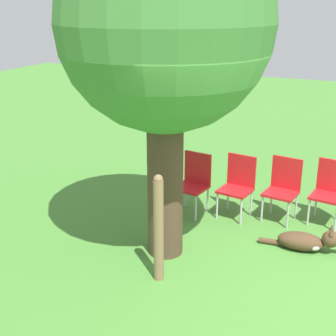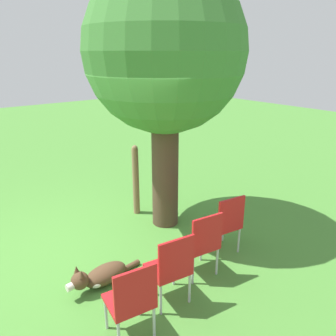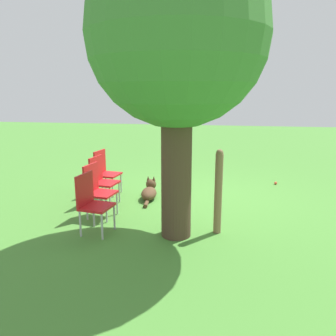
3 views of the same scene
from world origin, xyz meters
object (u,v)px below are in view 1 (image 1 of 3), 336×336
object	(u,v)px
oak_tree	(165,28)
fence_post	(159,228)
red_chair_0	(330,189)
red_chair_3	(194,180)
red_chair_1	(283,186)
dog	(307,241)
red_chair_2	(238,183)

from	to	relation	value
oak_tree	fence_post	distance (m)	2.19
red_chair_0	red_chair_3	xyz separation A→B (m)	(-0.48, 1.88, 0.00)
red_chair_0	red_chair_1	xyz separation A→B (m)	(-0.16, 0.63, 0.00)
dog	red_chair_3	size ratio (longest dim) A/B	1.17
dog	fence_post	size ratio (longest dim) A/B	0.83
red_chair_3	red_chair_1	bearing A→B (deg)	112.95
dog	red_chair_1	xyz separation A→B (m)	(0.81, 0.50, 0.38)
red_chair_0	red_chair_2	xyz separation A→B (m)	(-0.32, 1.25, 0.00)
red_chair_1	red_chair_3	world-z (taller)	same
oak_tree	red_chair_0	distance (m)	3.34
red_chair_0	red_chair_1	world-z (taller)	same
oak_tree	red_chair_2	world-z (taller)	oak_tree
oak_tree	fence_post	bearing A→B (deg)	-162.06
red_chair_2	red_chair_1	bearing A→B (deg)	112.95
red_chair_0	oak_tree	bearing A→B (deg)	-36.85
red_chair_1	red_chair_2	bearing A→B (deg)	-67.05
fence_post	red_chair_2	bearing A→B (deg)	-9.01
oak_tree	red_chair_1	world-z (taller)	oak_tree
red_chair_0	dog	bearing A→B (deg)	1.21
red_chair_3	red_chair_0	bearing A→B (deg)	112.95
fence_post	red_chair_3	size ratio (longest dim) A/B	1.41
fence_post	red_chair_1	xyz separation A→B (m)	(2.18, -0.95, -0.13)
oak_tree	red_chair_1	bearing A→B (deg)	-35.80
red_chair_1	red_chair_2	distance (m)	0.65
oak_tree	dog	world-z (taller)	oak_tree
oak_tree	red_chair_0	world-z (taller)	oak_tree
dog	red_chair_3	xyz separation A→B (m)	(0.49, 1.75, 0.38)
dog	oak_tree	bearing A→B (deg)	-159.98
red_chair_0	red_chair_2	size ratio (longest dim) A/B	1.00
oak_tree	red_chair_0	bearing A→B (deg)	-45.39
oak_tree	red_chair_2	bearing A→B (deg)	-19.93
red_chair_2	red_chair_3	distance (m)	0.65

